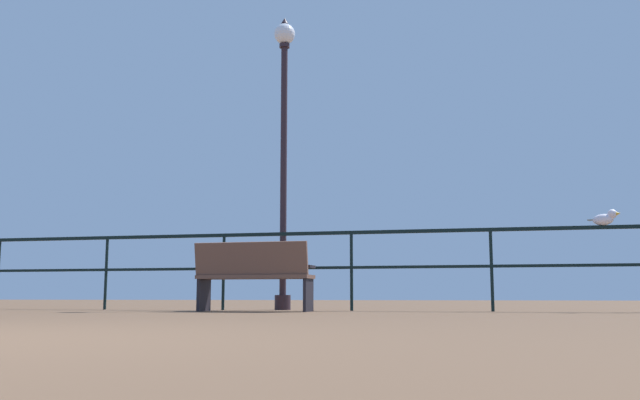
% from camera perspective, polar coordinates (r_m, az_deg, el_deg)
% --- Properties ---
extents(pier_railing, '(21.20, 0.05, 1.12)m').
position_cam_1_polar(pier_railing, '(10.03, -2.81, -4.38)').
color(pier_railing, black).
rests_on(pier_railing, ground_plane).
extents(bench_near_left, '(1.57, 0.61, 0.92)m').
position_cam_1_polar(bench_near_left, '(9.32, -5.53, -5.99)').
color(bench_near_left, brown).
rests_on(bench_near_left, ground_plane).
extents(lamppost_center, '(0.33, 0.33, 4.55)m').
position_cam_1_polar(lamppost_center, '(10.69, -3.00, 6.02)').
color(lamppost_center, '#2C1F25').
rests_on(lamppost_center, ground_plane).
extents(seagull_on_rail, '(0.40, 0.27, 0.20)m').
position_cam_1_polar(seagull_on_rail, '(9.79, 22.47, -1.41)').
color(seagull_on_rail, white).
rests_on(seagull_on_rail, pier_railing).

